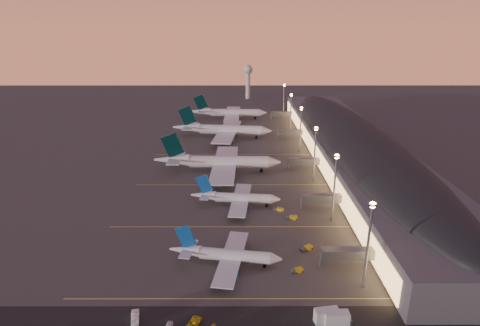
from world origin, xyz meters
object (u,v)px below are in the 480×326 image
(catering_truck_a, at_px, (328,316))
(service_van_a, at_px, (135,317))
(radar_tower, at_px, (248,76))
(service_van_d, at_px, (193,324))
(airliner_narrow_south, at_px, (225,255))
(baggage_tug_a, at_px, (297,270))
(baggage_tug_b, at_px, (307,248))
(airliner_narrow_north, at_px, (235,198))
(airliner_wide_far, at_px, (228,113))
(airliner_wide_near, at_px, (218,162))
(baggage_tug_d, at_px, (292,218))
(airliner_wide_mid, at_px, (222,130))
(baggage_tug_c, at_px, (279,209))
(catering_truck_b, at_px, (338,319))

(catering_truck_a, relative_size, service_van_a, 1.28)
(radar_tower, relative_size, service_van_d, 6.09)
(service_van_a, bearing_deg, catering_truck_a, -13.05)
(airliner_narrow_south, xyz_separation_m, baggage_tug_a, (21.22, -4.18, -2.67))
(baggage_tug_b, distance_m, service_van_d, 47.77)
(radar_tower, bearing_deg, airliner_narrow_north, -92.28)
(radar_tower, bearing_deg, airliner_wide_far, -100.62)
(airliner_wide_near, distance_m, baggage_tug_d, 59.64)
(catering_truck_a, bearing_deg, baggage_tug_d, 82.74)
(airliner_wide_mid, xyz_separation_m, airliner_wide_far, (2.36, 53.94, -0.34))
(airliner_wide_mid, distance_m, catering_truck_a, 172.19)
(baggage_tug_a, distance_m, baggage_tug_d, 34.04)
(baggage_tug_c, bearing_deg, airliner_narrow_south, -96.88)
(airliner_wide_near, bearing_deg, airliner_wide_far, 90.70)
(airliner_narrow_north, height_order, airliner_wide_far, airliner_wide_far)
(airliner_wide_far, bearing_deg, airliner_wide_near, -89.50)
(baggage_tug_a, xyz_separation_m, catering_truck_a, (4.67, -20.87, 1.19))
(airliner_wide_near, bearing_deg, airliner_narrow_north, -75.15)
(baggage_tug_a, relative_size, baggage_tug_c, 0.94)
(baggage_tug_b, bearing_deg, radar_tower, 57.11)
(airliner_narrow_south, bearing_deg, airliner_wide_mid, 101.47)
(airliner_wide_mid, height_order, radar_tower, radar_tower)
(airliner_narrow_south, xyz_separation_m, baggage_tug_b, (26.04, 8.15, -2.61))
(catering_truck_b, relative_size, service_van_a, 1.24)
(airliner_wide_mid, xyz_separation_m, baggage_tug_a, (28.05, -148.15, -4.74))
(airliner_wide_far, relative_size, baggage_tug_a, 14.60)
(baggage_tug_b, bearing_deg, service_van_a, 178.85)
(baggage_tug_b, relative_size, service_van_d, 0.82)
(catering_truck_b, height_order, service_van_a, catering_truck_b)
(airliner_wide_near, bearing_deg, catering_truck_a, -71.36)
(airliner_narrow_north, relative_size, catering_truck_a, 5.29)
(airliner_wide_mid, height_order, airliner_wide_far, airliner_wide_mid)
(airliner_wide_near, bearing_deg, baggage_tug_d, -57.61)
(radar_tower, bearing_deg, airliner_wide_mid, -97.63)
(baggage_tug_d, bearing_deg, radar_tower, 87.84)
(airliner_wide_mid, distance_m, catering_truck_b, 173.61)
(airliner_wide_near, relative_size, airliner_wide_mid, 0.97)
(airliner_wide_near, relative_size, baggage_tug_b, 14.17)
(airliner_wide_near, height_order, airliner_wide_far, airliner_wide_near)
(airliner_narrow_north, bearing_deg, baggage_tug_a, -62.48)
(airliner_narrow_south, bearing_deg, service_van_d, -95.58)
(airliner_narrow_south, height_order, service_van_d, airliner_narrow_south)
(airliner_narrow_south, distance_m, catering_truck_a, 36.05)
(radar_tower, bearing_deg, airliner_wide_near, -95.23)
(airliner_wide_near, height_order, baggage_tug_b, airliner_wide_near)
(service_van_d, bearing_deg, catering_truck_a, 23.08)
(airliner_narrow_north, height_order, airliner_wide_near, airliner_wide_near)
(baggage_tug_a, bearing_deg, baggage_tug_b, 47.13)
(service_van_a, xyz_separation_m, service_van_d, (14.54, -2.18, -0.14))
(airliner_narrow_north, height_order, catering_truck_a, airliner_narrow_north)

